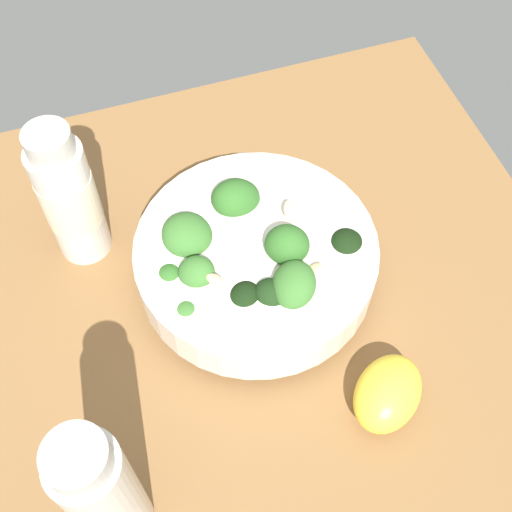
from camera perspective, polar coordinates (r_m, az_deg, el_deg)
The scene contains 5 objects.
ground_plane at distance 67.52cm, azimuth 1.16°, elevation -4.16°, with size 58.83×58.83×4.45cm, color brown.
bowl_of_broccoli at distance 63.20cm, azimuth -0.15°, elevation -0.19°, with size 22.47×22.47×8.89cm.
lemon_wedge at distance 59.98cm, azimuth 10.97°, elevation -11.25°, with size 7.45×5.37×4.38cm, color yellow.
bottle_tall at distance 64.69cm, azimuth -15.41°, elevation 4.77°, with size 5.23×5.23×16.17cm.
bottle_short at distance 50.91cm, azimuth -12.69°, elevation -18.84°, with size 4.98×4.98×18.01cm.
Camera 1 is at (-30.02, 11.44, 57.16)cm, focal length 47.68 mm.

